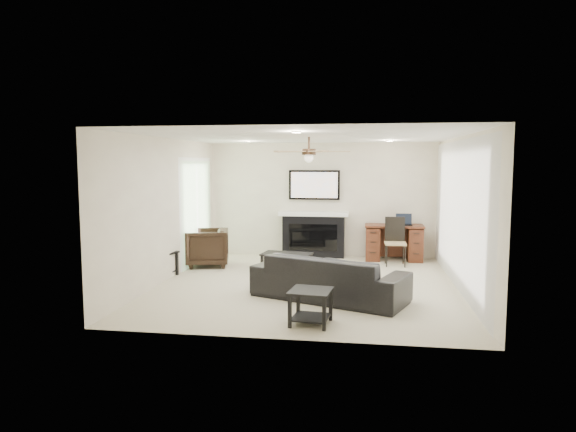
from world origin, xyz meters
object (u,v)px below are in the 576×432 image
object	(u,v)px
fireplace_unit	(314,214)
desk	(394,243)
coffee_table	(287,264)
armchair	(207,247)
sofa	(329,277)

from	to	relation	value
fireplace_unit	desk	xyz separation A→B (m)	(1.73, -0.15, -0.57)
coffee_table	desk	size ratio (longest dim) A/B	0.74
armchair	fireplace_unit	size ratio (longest dim) A/B	0.43
armchair	desk	world-z (taller)	desk
sofa	armchair	bearing A→B (deg)	-18.11
sofa	coffee_table	world-z (taller)	sofa
armchair	fireplace_unit	world-z (taller)	fireplace_unit
coffee_table	fireplace_unit	size ratio (longest dim) A/B	0.47
armchair	fireplace_unit	bearing A→B (deg)	109.20
armchair	fireplace_unit	xyz separation A→B (m)	(2.01, 1.31, 0.58)
armchair	coffee_table	distance (m)	1.80
fireplace_unit	desk	size ratio (longest dim) A/B	1.57
sofa	armchair	size ratio (longest dim) A/B	2.81
coffee_table	desk	bearing A→B (deg)	48.91
armchair	desk	size ratio (longest dim) A/B	0.68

